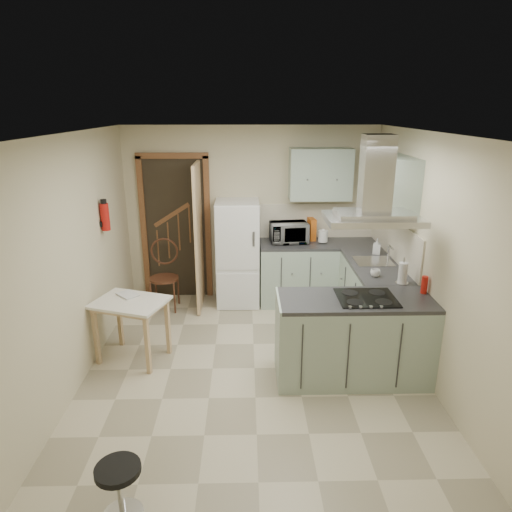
{
  "coord_description": "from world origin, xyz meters",
  "views": [
    {
      "loc": [
        -0.08,
        -4.38,
        2.73
      ],
      "look_at": [
        0.03,
        0.45,
        1.15
      ],
      "focal_mm": 32.0,
      "sensor_mm": 36.0,
      "label": 1
    }
  ],
  "objects_px": {
    "drop_leaf_table": "(133,330)",
    "microwave": "(289,233)",
    "stool": "(120,491)",
    "peninsula": "(353,338)",
    "bentwood_chair": "(164,279)",
    "extractor_hood": "(373,219)",
    "fridge": "(238,253)"
  },
  "relations": [
    {
      "from": "drop_leaf_table",
      "to": "microwave",
      "type": "bearing_deg",
      "value": 59.25
    },
    {
      "from": "stool",
      "to": "peninsula",
      "type": "bearing_deg",
      "value": 40.49
    },
    {
      "from": "bentwood_chair",
      "to": "microwave",
      "type": "distance_m",
      "value": 1.87
    },
    {
      "from": "extractor_hood",
      "to": "bentwood_chair",
      "type": "distance_m",
      "value": 3.21
    },
    {
      "from": "peninsula",
      "to": "microwave",
      "type": "relative_size",
      "value": 3.01
    },
    {
      "from": "bentwood_chair",
      "to": "stool",
      "type": "relative_size",
      "value": 2.14
    },
    {
      "from": "extractor_hood",
      "to": "peninsula",
      "type": "bearing_deg",
      "value": 180.0
    },
    {
      "from": "fridge",
      "to": "extractor_hood",
      "type": "distance_m",
      "value": 2.57
    },
    {
      "from": "peninsula",
      "to": "stool",
      "type": "height_order",
      "value": "peninsula"
    },
    {
      "from": "fridge",
      "to": "bentwood_chair",
      "type": "relative_size",
      "value": 1.66
    },
    {
      "from": "peninsula",
      "to": "extractor_hood",
      "type": "xyz_separation_m",
      "value": [
        0.1,
        0.0,
        1.27
      ]
    },
    {
      "from": "stool",
      "to": "bentwood_chair",
      "type": "bearing_deg",
      "value": 94.41
    },
    {
      "from": "drop_leaf_table",
      "to": "stool",
      "type": "height_order",
      "value": "drop_leaf_table"
    },
    {
      "from": "peninsula",
      "to": "stool",
      "type": "relative_size",
      "value": 3.68
    },
    {
      "from": "extractor_hood",
      "to": "drop_leaf_table",
      "type": "xyz_separation_m",
      "value": [
        -2.48,
        0.42,
        -1.36
      ]
    },
    {
      "from": "peninsula",
      "to": "bentwood_chair",
      "type": "relative_size",
      "value": 1.72
    },
    {
      "from": "stool",
      "to": "extractor_hood",
      "type": "bearing_deg",
      "value": 39.11
    },
    {
      "from": "extractor_hood",
      "to": "drop_leaf_table",
      "type": "distance_m",
      "value": 2.87
    },
    {
      "from": "peninsula",
      "to": "extractor_hood",
      "type": "bearing_deg",
      "value": 0.0
    },
    {
      "from": "fridge",
      "to": "extractor_hood",
      "type": "xyz_separation_m",
      "value": [
        1.32,
        -1.98,
        0.97
      ]
    },
    {
      "from": "fridge",
      "to": "extractor_hood",
      "type": "height_order",
      "value": "extractor_hood"
    },
    {
      "from": "drop_leaf_table",
      "to": "bentwood_chair",
      "type": "relative_size",
      "value": 0.84
    },
    {
      "from": "extractor_hood",
      "to": "stool",
      "type": "bearing_deg",
      "value": -140.89
    },
    {
      "from": "peninsula",
      "to": "bentwood_chair",
      "type": "height_order",
      "value": "bentwood_chair"
    },
    {
      "from": "fridge",
      "to": "drop_leaf_table",
      "type": "distance_m",
      "value": 1.98
    },
    {
      "from": "drop_leaf_table",
      "to": "bentwood_chair",
      "type": "distance_m",
      "value": 1.36
    },
    {
      "from": "fridge",
      "to": "microwave",
      "type": "relative_size",
      "value": 2.91
    },
    {
      "from": "stool",
      "to": "drop_leaf_table",
      "type": "bearing_deg",
      "value": 100.61
    },
    {
      "from": "extractor_hood",
      "to": "bentwood_chair",
      "type": "relative_size",
      "value": 1.0
    },
    {
      "from": "drop_leaf_table",
      "to": "extractor_hood",
      "type": "bearing_deg",
      "value": 9.43
    },
    {
      "from": "peninsula",
      "to": "microwave",
      "type": "bearing_deg",
      "value": 103.96
    },
    {
      "from": "extractor_hood",
      "to": "drop_leaf_table",
      "type": "relative_size",
      "value": 1.19
    }
  ]
}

